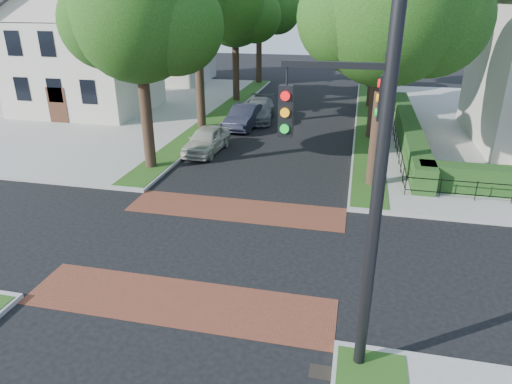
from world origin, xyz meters
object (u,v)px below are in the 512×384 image
(parked_car_front, at_px, (206,140))
(parked_car_middle, at_px, (244,117))
(parked_car_rear, at_px, (259,110))
(traffic_signal, at_px, (368,179))

(parked_car_front, bearing_deg, parked_car_middle, 85.13)
(parked_car_front, distance_m, parked_car_middle, 5.69)
(parked_car_front, height_order, parked_car_middle, parked_car_middle)
(parked_car_middle, xyz_separation_m, parked_car_rear, (0.49, 2.31, -0.03))
(traffic_signal, xyz_separation_m, parked_car_rear, (-7.19, 22.65, -3.97))
(parked_car_middle, bearing_deg, traffic_signal, -66.25)
(traffic_signal, distance_m, parked_car_front, 17.45)
(traffic_signal, distance_m, parked_car_middle, 22.10)
(parked_car_rear, bearing_deg, parked_car_middle, -108.30)
(parked_car_middle, distance_m, parked_car_rear, 2.36)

